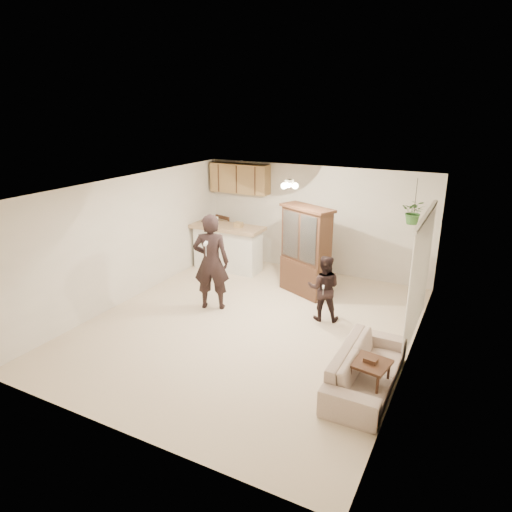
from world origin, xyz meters
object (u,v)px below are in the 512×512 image
at_px(sofa, 367,363).
at_px(side_table, 369,379).
at_px(adult, 211,264).
at_px(chair_hutch_right, 314,272).
at_px(chair_bar, 217,249).
at_px(china_hutch, 306,251).
at_px(chair_hutch_left, 313,264).
at_px(child, 324,285).

bearing_deg(sofa, side_table, -157.50).
bearing_deg(adult, chair_hutch_right, -144.52).
xyz_separation_m(chair_bar, chair_hutch_right, (2.72, -0.28, -0.04)).
distance_m(china_hutch, chair_bar, 2.92).
bearing_deg(side_table, chair_bar, 141.54).
bearing_deg(sofa, chair_bar, 52.46).
height_order(sofa, chair_hutch_right, chair_hutch_right).
bearing_deg(chair_hutch_right, chair_hutch_left, -98.35).
bearing_deg(child, side_table, 108.08).
xyz_separation_m(sofa, side_table, (0.09, -0.22, -0.09)).
bearing_deg(child, chair_hutch_right, -80.85).
bearing_deg(child, sofa, 109.36).
height_order(adult, chair_hutch_right, adult).
distance_m(sofa, side_table, 0.25).
distance_m(child, chair_bar, 3.97).
height_order(adult, china_hutch, china_hutch).
xyz_separation_m(chair_bar, chair_hutch_left, (2.50, 0.22, -0.07)).
xyz_separation_m(child, china_hutch, (-0.76, 1.01, 0.25)).
relative_size(chair_hutch_left, chair_hutch_right, 0.91).
bearing_deg(adult, chair_hutch_left, -135.35).
height_order(sofa, chair_bar, chair_bar).
xyz_separation_m(adult, chair_hutch_left, (1.13, 2.59, -0.64)).
height_order(sofa, china_hutch, china_hutch).
relative_size(sofa, side_table, 3.18).
distance_m(sofa, chair_hutch_right, 3.91).
bearing_deg(chair_hutch_right, sofa, 89.37).
bearing_deg(sofa, chair_hutch_right, 30.98).
distance_m(child, chair_hutch_right, 1.81).
distance_m(chair_hutch_left, chair_hutch_right, 0.54).
bearing_deg(china_hutch, adult, -107.26).
relative_size(child, china_hutch, 0.72).
bearing_deg(child, china_hutch, -69.45).
relative_size(sofa, chair_hutch_right, 1.85).
height_order(child, chair_hutch_left, child).
xyz_separation_m(china_hutch, chair_bar, (-2.72, 0.86, -0.60)).
relative_size(sofa, chair_bar, 1.61).
bearing_deg(chair_hutch_left, child, -14.25).
distance_m(sofa, adult, 3.63).
distance_m(side_table, chair_bar, 6.17).
xyz_separation_m(adult, chair_hutch_right, (1.34, 2.09, -0.61)).
relative_size(side_table, chair_bar, 0.51).
height_order(sofa, side_table, sofa).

